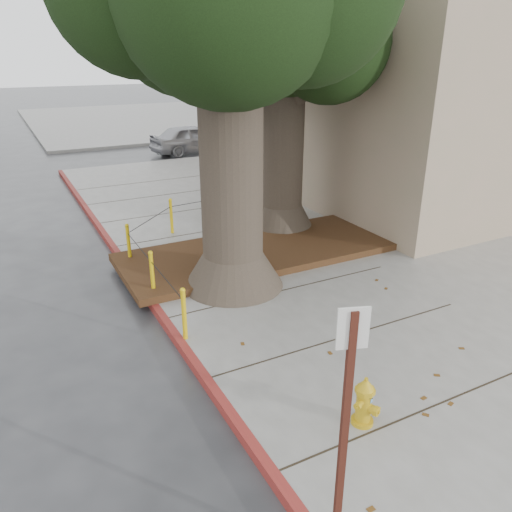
{
  "coord_description": "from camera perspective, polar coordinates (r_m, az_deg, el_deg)",
  "views": [
    {
      "loc": [
        -4.19,
        -5.74,
        4.65
      ],
      "look_at": [
        -0.24,
        1.83,
        1.1
      ],
      "focal_mm": 35.0,
      "sensor_mm": 36.0,
      "label": 1
    }
  ],
  "objects": [
    {
      "name": "signpost",
      "position": [
        4.57,
        10.09,
        -18.65
      ],
      "size": [
        0.26,
        0.11,
        2.66
      ],
      "rotation": [
        0.0,
        0.0,
        -0.34
      ],
      "color": "#471911",
      "rests_on": "sidewalk_main"
    },
    {
      "name": "ground",
      "position": [
        8.49,
        7.26,
        -10.83
      ],
      "size": [
        140.0,
        140.0,
        0.0
      ],
      "primitive_type": "plane",
      "color": "#28282B",
      "rests_on": "ground"
    },
    {
      "name": "car_red",
      "position": [
        29.43,
        1.57,
        14.57
      ],
      "size": [
        3.41,
        1.2,
        1.12
      ],
      "primitive_type": "imported",
      "rotation": [
        0.0,
        0.0,
        1.57
      ],
      "color": "maroon",
      "rests_on": "ground"
    },
    {
      "name": "tree_far",
      "position": [
        13.0,
        4.49,
        24.14
      ],
      "size": [
        4.5,
        3.8,
        7.17
      ],
      "color": "#4C3F33",
      "rests_on": "sidewalk_main"
    },
    {
      "name": "building_side_white",
      "position": [
        37.62,
        5.28,
        22.25
      ],
      "size": [
        10.0,
        10.0,
        9.0
      ],
      "primitive_type": "cube",
      "color": "silver",
      "rests_on": "ground"
    },
    {
      "name": "building_side_grey",
      "position": [
        45.96,
        7.87,
        24.06
      ],
      "size": [
        12.0,
        14.0,
        12.0
      ],
      "primitive_type": "cube",
      "color": "slate",
      "rests_on": "ground"
    },
    {
      "name": "bollard_ring",
      "position": [
        11.37,
        -8.81,
        1.78
      ],
      "size": [
        3.79,
        5.39,
        0.95
      ],
      "color": "gold",
      "rests_on": "sidewalk_main"
    },
    {
      "name": "fire_hydrant",
      "position": [
        6.77,
        12.28,
        -15.93
      ],
      "size": [
        0.38,
        0.38,
        0.7
      ],
      "rotation": [
        0.0,
        0.0,
        0.43
      ],
      "color": "gold",
      "rests_on": "sidewalk_main"
    },
    {
      "name": "building_corner",
      "position": [
        20.1,
        18.79,
        22.48
      ],
      "size": [
        12.0,
        13.0,
        10.0
      ],
      "primitive_type": "cube",
      "color": "gray",
      "rests_on": "ground"
    },
    {
      "name": "car_silver",
      "position": [
        24.77,
        -7.34,
        13.16
      ],
      "size": [
        4.13,
        2.02,
        1.36
      ],
      "primitive_type": "imported",
      "rotation": [
        0.0,
        0.0,
        1.68
      ],
      "color": "#AAAAAF",
      "rests_on": "ground"
    },
    {
      "name": "tree_near",
      "position": [
        9.57,
        -1.52,
        27.0
      ],
      "size": [
        4.5,
        3.8,
        7.68
      ],
      "color": "#4C3F33",
      "rests_on": "sidewalk_main"
    },
    {
      "name": "curb_red",
      "position": [
        9.67,
        -11.25,
        -6.11
      ],
      "size": [
        0.14,
        26.0,
        0.16
      ],
      "primitive_type": "cube",
      "color": "maroon",
      "rests_on": "ground"
    },
    {
      "name": "sidewalk_far",
      "position": [
        37.44,
        -11.99,
        15.08
      ],
      "size": [
        16.0,
        20.0,
        0.15
      ],
      "primitive_type": "cube",
      "color": "slate",
      "rests_on": "ground"
    },
    {
      "name": "sidewalk_main",
      "position": [
        13.88,
        22.09,
        1.61
      ],
      "size": [
        16.0,
        26.0,
        0.15
      ],
      "primitive_type": "cube",
      "color": "slate",
      "rests_on": "ground"
    },
    {
      "name": "planter_bed",
      "position": [
        11.76,
        0.23,
        0.51
      ],
      "size": [
        6.4,
        2.6,
        0.16
      ],
      "primitive_type": "cube",
      "color": "black",
      "rests_on": "sidewalk_main"
    }
  ]
}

